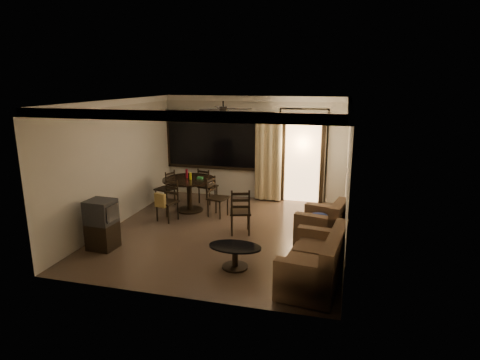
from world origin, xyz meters
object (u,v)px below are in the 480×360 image
(dining_chair_west, at_px, (166,195))
(coffee_table, at_px, (235,253))
(dining_table, at_px, (189,186))
(armchair, at_px, (324,227))
(tv_cabinet, at_px, (102,224))
(side_chair, at_px, (240,220))
(dining_chair_north, at_px, (208,192))
(sofa, at_px, (317,264))
(dining_chair_east, at_px, (217,205))
(dining_chair_south, at_px, (167,208))

(dining_chair_west, relative_size, coffee_table, 1.02)
(dining_table, bearing_deg, armchair, -21.02)
(tv_cabinet, distance_m, side_chair, 2.80)
(tv_cabinet, relative_size, side_chair, 0.98)
(dining_chair_north, distance_m, side_chair, 2.39)
(tv_cabinet, height_order, sofa, tv_cabinet)
(dining_chair_west, bearing_deg, tv_cabinet, 15.71)
(side_chair, bearing_deg, coffee_table, 84.60)
(dining_chair_west, xyz_separation_m, coffee_table, (2.71, -3.01, -0.01))
(dining_chair_east, xyz_separation_m, sofa, (2.56, -2.77, 0.06))
(dining_table, height_order, tv_cabinet, dining_table)
(tv_cabinet, bearing_deg, dining_chair_north, 76.52)
(dining_chair_west, distance_m, dining_chair_south, 1.18)
(dining_chair_west, bearing_deg, sofa, 67.92)
(dining_chair_east, relative_size, armchair, 0.92)
(dining_chair_north, relative_size, sofa, 0.56)
(dining_table, relative_size, coffee_table, 1.41)
(dining_chair_west, bearing_deg, dining_chair_north, 134.27)
(coffee_table, bearing_deg, side_chair, 101.54)
(sofa, bearing_deg, dining_table, 145.66)
(dining_chair_north, xyz_separation_m, armchair, (3.16, -2.05, 0.08))
(armchair, bearing_deg, tv_cabinet, -150.57)
(dining_chair_east, bearing_deg, dining_chair_south, 135.70)
(dining_chair_east, height_order, side_chair, side_chair)
(tv_cabinet, relative_size, coffee_table, 1.05)
(side_chair, bearing_deg, dining_chair_north, -70.90)
(dining_chair_west, distance_m, dining_chair_east, 1.63)
(dining_table, xyz_separation_m, dining_chair_east, (0.80, -0.23, -0.37))
(tv_cabinet, height_order, side_chair, side_chair)
(dining_chair_north, xyz_separation_m, side_chair, (1.40, -1.93, 0.02))
(sofa, bearing_deg, dining_chair_east, 140.15)
(dining_chair_east, distance_m, coffee_table, 2.79)
(dining_chair_south, distance_m, sofa, 4.21)
(dining_table, xyz_separation_m, dining_chair_south, (-0.24, -0.82, -0.34))
(dining_table, xyz_separation_m, armchair, (3.38, -1.30, -0.29))
(dining_chair_south, distance_m, coffee_table, 2.93)
(dining_chair_north, distance_m, armchair, 3.77)
(dining_chair_south, distance_m, tv_cabinet, 1.88)
(dining_table, bearing_deg, sofa, -41.67)
(tv_cabinet, bearing_deg, dining_chair_east, 59.40)
(tv_cabinet, relative_size, armchair, 0.95)
(tv_cabinet, bearing_deg, coffee_table, -0.53)
(dining_chair_east, relative_size, tv_cabinet, 0.97)
(dining_chair_east, bearing_deg, side_chair, -123.28)
(dining_chair_west, relative_size, armchair, 0.92)
(sofa, bearing_deg, dining_chair_south, 156.25)
(dining_chair_south, distance_m, side_chair, 1.89)
(sofa, height_order, side_chair, side_chair)
(dining_chair_north, bearing_deg, tv_cabinet, 89.61)
(dining_chair_west, xyz_separation_m, dining_chair_east, (1.57, -0.46, 0.00))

